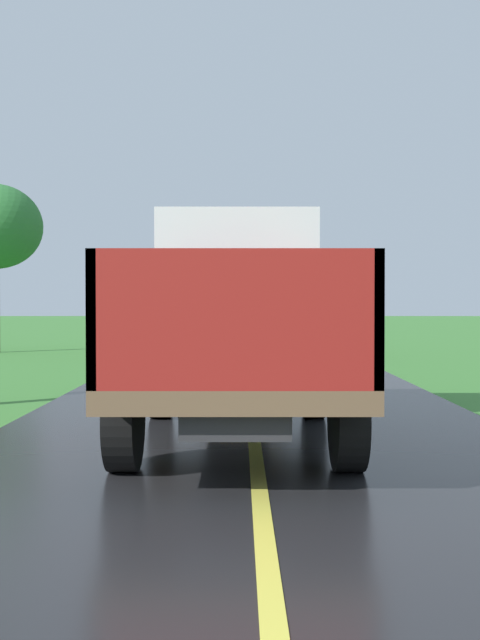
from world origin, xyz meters
name	(u,v)px	position (x,y,z in m)	size (l,w,h in m)	color
banana_truck_near	(237,318)	(-0.20, 11.52, 1.47)	(2.38, 5.82, 2.80)	#2D2D30
banana_truck_far	(244,309)	(-0.01, 26.94, 1.47)	(2.38, 5.81, 2.80)	#2D2D30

